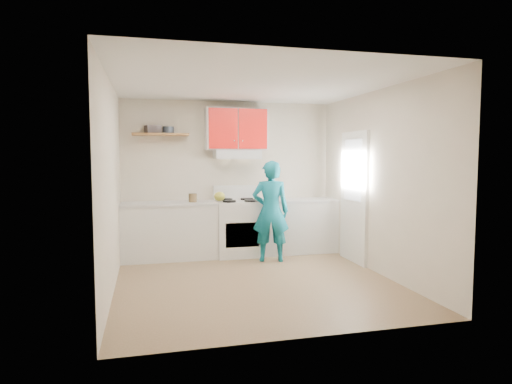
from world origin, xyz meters
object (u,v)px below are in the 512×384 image
object	(u,v)px
tin	(168,130)
crock	(193,198)
stove	(238,228)
kettle	(220,196)
person	(271,211)

from	to	relation	value
tin	crock	xyz separation A→B (m)	(0.36, -0.21, -1.11)
stove	kettle	bearing A→B (deg)	170.84
stove	person	bearing A→B (deg)	-51.65
tin	crock	bearing A→B (deg)	-29.88
tin	kettle	distance (m)	1.37
stove	kettle	distance (m)	0.62
kettle	tin	bearing A→B (deg)	155.70
person	stove	bearing A→B (deg)	-38.23
tin	crock	distance (m)	1.19
kettle	stove	bearing A→B (deg)	-22.25
kettle	crock	size ratio (longest dim) A/B	1.15
crock	tin	bearing A→B (deg)	150.12
tin	kettle	bearing A→B (deg)	-11.21
tin	person	world-z (taller)	tin
kettle	crock	world-z (taller)	kettle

